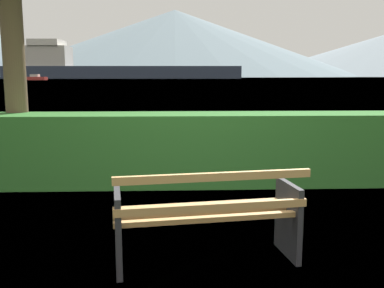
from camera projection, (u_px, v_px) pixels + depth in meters
name	position (u px, v px, depth m)	size (l,w,h in m)	color
ground_plane	(206.00, 260.00, 3.80)	(1400.00, 1400.00, 0.00)	#4C6B33
water_surface	(175.00, 78.00, 306.54)	(620.00, 620.00, 0.00)	#7A99A8
park_bench	(207.00, 217.00, 3.68)	(1.66, 0.80, 0.87)	tan
hedge_row	(193.00, 149.00, 6.46)	(7.45, 0.85, 1.06)	#2D6B28
cargo_ship_large	(105.00, 68.00, 213.63)	(116.86, 20.88, 18.89)	#2D384C
sailboat_mid	(35.00, 78.00, 147.38)	(8.42, 3.90, 2.04)	#B2332D
distant_hills	(210.00, 48.00, 548.98)	(883.44, 466.04, 80.98)	slate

